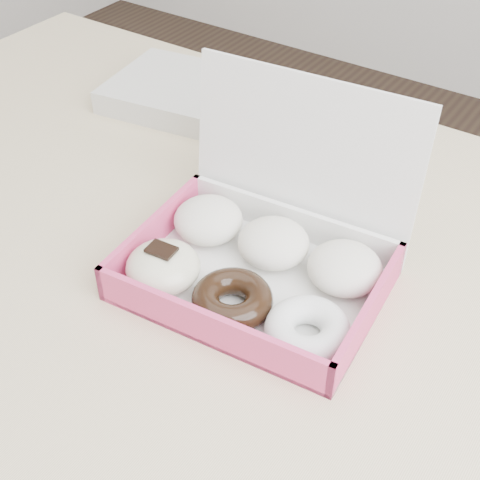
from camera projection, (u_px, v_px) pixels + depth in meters
The scene contains 3 objects.
table at pixel (169, 245), 0.95m from camera, with size 1.20×0.80×0.75m.
donut_box at pixel (259, 256), 0.76m from camera, with size 0.30×0.26×0.21m.
newspapers at pixel (185, 93), 1.09m from camera, with size 0.23×0.19×0.04m, color silver.
Camera 1 is at (0.49, -0.54, 1.29)m, focal length 50.00 mm.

